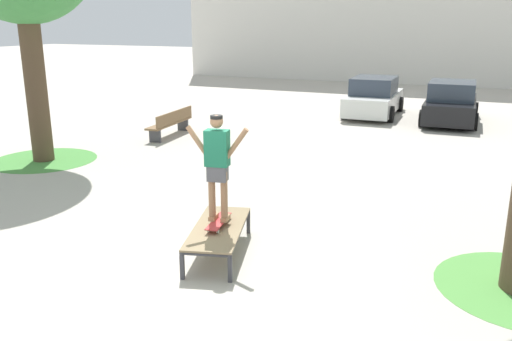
{
  "coord_description": "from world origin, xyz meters",
  "views": [
    {
      "loc": [
        4.11,
        -6.42,
        3.61
      ],
      "look_at": [
        0.43,
        2.04,
        1.0
      ],
      "focal_mm": 37.27,
      "sensor_mm": 36.0,
      "label": 1
    }
  ],
  "objects_px": {
    "skateboard": "(219,222)",
    "park_bench": "(171,123)",
    "car_black": "(451,104)",
    "car_white": "(374,98)",
    "skater": "(217,161)",
    "skate_box": "(218,230)"
  },
  "relations": [
    {
      "from": "skateboard",
      "to": "car_black",
      "type": "height_order",
      "value": "car_black"
    },
    {
      "from": "car_black",
      "to": "park_bench",
      "type": "height_order",
      "value": "car_black"
    },
    {
      "from": "skate_box",
      "to": "car_white",
      "type": "relative_size",
      "value": 0.48
    },
    {
      "from": "car_white",
      "to": "car_black",
      "type": "relative_size",
      "value": 1.0
    },
    {
      "from": "skateboard",
      "to": "car_white",
      "type": "bearing_deg",
      "value": 91.49
    },
    {
      "from": "skate_box",
      "to": "skater",
      "type": "relative_size",
      "value": 1.2
    },
    {
      "from": "skater",
      "to": "skateboard",
      "type": "bearing_deg",
      "value": -79.97
    },
    {
      "from": "skateboard",
      "to": "car_white",
      "type": "distance_m",
      "value": 13.9
    },
    {
      "from": "skate_box",
      "to": "car_white",
      "type": "xyz_separation_m",
      "value": [
        -0.37,
        13.92,
        0.28
      ]
    },
    {
      "from": "car_white",
      "to": "car_black",
      "type": "bearing_deg",
      "value": -7.27
    },
    {
      "from": "skater",
      "to": "car_black",
      "type": "height_order",
      "value": "skater"
    },
    {
      "from": "skate_box",
      "to": "skater",
      "type": "distance_m",
      "value": 1.12
    },
    {
      "from": "car_black",
      "to": "car_white",
      "type": "bearing_deg",
      "value": 172.73
    },
    {
      "from": "skateboard",
      "to": "car_black",
      "type": "distance_m",
      "value": 13.76
    },
    {
      "from": "skate_box",
      "to": "car_white",
      "type": "distance_m",
      "value": 13.93
    },
    {
      "from": "skater",
      "to": "park_bench",
      "type": "bearing_deg",
      "value": 126.99
    },
    {
      "from": "skate_box",
      "to": "car_black",
      "type": "bearing_deg",
      "value": 79.54
    },
    {
      "from": "skate_box",
      "to": "skateboard",
      "type": "bearing_deg",
      "value": 106.13
    },
    {
      "from": "skater",
      "to": "car_black",
      "type": "relative_size",
      "value": 0.4
    },
    {
      "from": "skateboard",
      "to": "park_bench",
      "type": "height_order",
      "value": "park_bench"
    },
    {
      "from": "car_white",
      "to": "skateboard",
      "type": "bearing_deg",
      "value": -88.51
    },
    {
      "from": "skate_box",
      "to": "skater",
      "type": "xyz_separation_m",
      "value": [
        -0.01,
        0.03,
        1.12
      ]
    }
  ]
}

